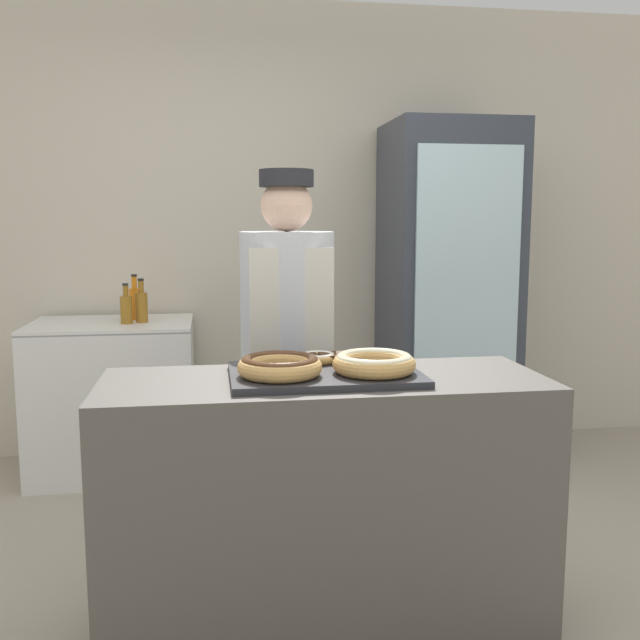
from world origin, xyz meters
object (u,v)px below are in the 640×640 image
Objects in this scene: donut_chocolate_glaze at (280,365)px; bottle_orange at (135,302)px; donut_light_glaze at (374,362)px; beverage_fridge at (447,293)px; chest_freezer at (114,397)px; brownie_back_right at (333,358)px; bottle_amber at (126,308)px; serving_tray at (325,374)px; bottle_amber_b at (142,306)px; donut_mini_center at (318,357)px; baker_person at (288,358)px; brownie_back_left at (304,359)px.

bottle_orange is (-0.64, 1.89, -0.00)m from donut_chocolate_glaze.
beverage_fridge is at bearing 64.46° from donut_light_glaze.
beverage_fridge is 2.24× the size of chest_freezer.
bottle_amber is (-0.87, 1.54, 0.00)m from brownie_back_right.
beverage_fridge reaches higher than donut_chocolate_glaze.
serving_tray reaches higher than chest_freezer.
bottle_orange reaches higher than chest_freezer.
donut_light_glaze is 2.16m from chest_freezer.
donut_chocolate_glaze is 1.86m from bottle_amber_b.
donut_mini_center is at bearing 180.00° from brownie_back_right.
donut_mini_center is at bearing 90.00° from serving_tray.
baker_person is at bearing -57.62° from bottle_amber_b.
serving_tray is 2.28× the size of donut_chocolate_glaze.
baker_person is (0.10, 0.68, -0.11)m from donut_chocolate_glaze.
donut_light_glaze is 0.22m from brownie_back_right.
donut_chocolate_glaze is at bearing -136.77° from brownie_back_right.
brownie_back_right is 1.76m from bottle_amber_b.
bottle_amber_b reaches higher than brownie_back_left.
donut_mini_center is 0.05m from brownie_back_left.
baker_person reaches higher than brownie_back_right.
baker_person reaches higher than chest_freezer.
donut_chocolate_glaze is 0.28m from brownie_back_right.
bottle_amber_b is at bearing 122.38° from baker_person.
donut_light_glaze is at bearing -115.54° from beverage_fridge.
donut_chocolate_glaze is 1.99m from bottle_orange.
brownie_back_left is 0.06× the size of baker_person.
chest_freezer is (-0.91, 1.74, -0.48)m from serving_tray.
donut_light_glaze is 0.25m from donut_mini_center.
bottle_amber is 0.91× the size of bottle_amber_b.
bottle_amber_b reaches higher than donut_chocolate_glaze.
donut_chocolate_glaze is at bearing -68.88° from bottle_amber.
beverage_fridge reaches higher than bottle_amber_b.
donut_light_glaze is 1.06× the size of bottle_orange.
donut_chocolate_glaze is at bearing -159.98° from serving_tray.
brownie_back_right is (0.05, 0.00, -0.00)m from donut_mini_center.
bottle_amber_b reaches higher than donut_light_glaze.
donut_light_glaze reaches higher than brownie_back_left.
serving_tray is 6.65× the size of brownie_back_right.
donut_light_glaze is at bearing 0.00° from donut_chocolate_glaze.
bottle_amber is at bearing -154.61° from bottle_amber_b.
baker_person reaches higher than bottle_amber.
donut_light_glaze is at bearing -20.02° from serving_tray.
beverage_fridge is 1.80m from bottle_orange.
baker_person is 1.47m from chest_freezer.
bottle_amber_b is at bearing 108.45° from donut_chocolate_glaze.
donut_chocolate_glaze is at bearing -118.03° from brownie_back_left.
bottle_amber_b reaches higher than bottle_amber.
serving_tray is at bearing -90.00° from donut_mini_center.
baker_person is 0.82× the size of beverage_fridge.
chest_freezer is at bearing 120.99° from brownie_back_right.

